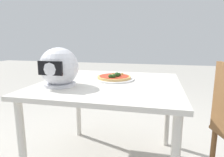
% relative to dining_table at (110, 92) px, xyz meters
% --- Properties ---
extents(dining_table, '(1.05, 1.03, 0.72)m').
position_rel_dining_table_xyz_m(dining_table, '(0.00, 0.00, 0.00)').
color(dining_table, beige).
rests_on(dining_table, ground).
extents(pizza_plate, '(0.32, 0.32, 0.01)m').
position_rel_dining_table_xyz_m(pizza_plate, '(-0.01, -0.10, 0.08)').
color(pizza_plate, white).
rests_on(pizza_plate, dining_table).
extents(pizza, '(0.27, 0.27, 0.05)m').
position_rel_dining_table_xyz_m(pizza, '(-0.01, -0.10, 0.10)').
color(pizza, tan).
rests_on(pizza, pizza_plate).
extents(motorcycle_helmet, '(0.27, 0.27, 0.27)m').
position_rel_dining_table_xyz_m(motorcycle_helmet, '(0.32, 0.19, 0.21)').
color(motorcycle_helmet, silver).
rests_on(motorcycle_helmet, dining_table).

